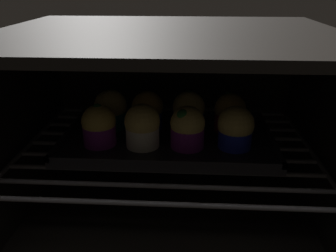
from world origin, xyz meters
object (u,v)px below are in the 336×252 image
(muffin_row1_col2, at_px, (189,112))
(muffin_row0_col2, at_px, (187,128))
(muffin_row1_col3, at_px, (230,113))
(muffin_row0_col0, at_px, (99,126))
(muffin_row0_col1, at_px, (142,127))
(muffin_row0_col3, at_px, (236,128))
(muffin_row1_col1, at_px, (148,111))
(baking_tray, at_px, (168,139))
(muffin_row1_col0, at_px, (111,110))

(muffin_row1_col2, bearing_deg, muffin_row0_col2, -91.15)
(muffin_row1_col3, bearing_deg, muffin_row0_col0, -161.73)
(muffin_row0_col1, distance_m, muffin_row1_col3, 0.18)
(muffin_row0_col3, height_order, muffin_row1_col1, same)
(muffin_row0_col3, height_order, muffin_row1_col3, same)
(muffin_row0_col3, bearing_deg, muffin_row1_col1, 154.27)
(muffin_row0_col0, relative_size, muffin_row1_col1, 1.02)
(muffin_row0_col1, distance_m, muffin_row0_col3, 0.17)
(baking_tray, height_order, muffin_row0_col1, muffin_row0_col1)
(muffin_row0_col3, relative_size, muffin_row1_col2, 0.96)
(muffin_row0_col0, bearing_deg, muffin_row0_col1, -2.22)
(muffin_row0_col1, relative_size, muffin_row1_col3, 1.03)
(muffin_row0_col3, xyz_separation_m, muffin_row1_col3, (-0.00, 0.08, -0.00))
(muffin_row0_col3, bearing_deg, muffin_row0_col1, -178.10)
(muffin_row1_col1, height_order, muffin_row1_col3, same)
(muffin_row0_col1, height_order, muffin_row0_col2, muffin_row0_col1)
(muffin_row1_col0, xyz_separation_m, muffin_row1_col2, (0.16, -0.00, -0.00))
(baking_tray, xyz_separation_m, muffin_row1_col3, (0.12, 0.04, 0.04))
(muffin_row1_col2, bearing_deg, muffin_row0_col3, -41.71)
(muffin_row0_col0, bearing_deg, muffin_row0_col2, -0.93)
(baking_tray, xyz_separation_m, muffin_row1_col1, (-0.04, 0.04, 0.04))
(muffin_row0_col1, bearing_deg, muffin_row1_col1, 90.42)
(muffin_row1_col1, bearing_deg, muffin_row0_col0, -133.67)
(baking_tray, relative_size, muffin_row1_col0, 5.01)
(muffin_row0_col0, relative_size, muffin_row1_col2, 0.97)
(muffin_row0_col2, xyz_separation_m, muffin_row1_col3, (0.08, 0.08, -0.00))
(muffin_row1_col2, relative_size, muffin_row1_col3, 1.04)
(muffin_row0_col1, bearing_deg, muffin_row0_col3, 1.90)
(muffin_row0_col3, relative_size, muffin_row1_col3, 1.00)
(muffin_row1_col1, bearing_deg, muffin_row1_col0, -178.18)
(muffin_row0_col1, height_order, muffin_row0_col3, muffin_row0_col1)
(muffin_row0_col1, distance_m, muffin_row1_col0, 0.11)
(muffin_row0_col1, xyz_separation_m, muffin_row1_col3, (0.16, 0.08, -0.00))
(baking_tray, relative_size, muffin_row1_col3, 5.12)
(baking_tray, bearing_deg, muffin_row0_col3, -16.68)
(muffin_row0_col0, bearing_deg, muffin_row1_col1, 46.33)
(muffin_row1_col3, bearing_deg, muffin_row0_col1, -152.99)
(muffin_row0_col1, xyz_separation_m, muffin_row0_col3, (0.17, 0.01, -0.00))
(baking_tray, height_order, muffin_row1_col2, muffin_row1_col2)
(muffin_row0_col0, relative_size, muffin_row0_col2, 1.02)
(muffin_row1_col3, bearing_deg, muffin_row1_col2, -177.85)
(baking_tray, height_order, muffin_row1_col1, muffin_row1_col1)
(muffin_row0_col3, height_order, muffin_row1_col2, muffin_row1_col2)
(muffin_row0_col3, height_order, muffin_row1_col0, muffin_row1_col0)
(muffin_row0_col0, distance_m, muffin_row0_col3, 0.25)
(muffin_row0_col3, relative_size, muffin_row1_col0, 0.98)
(muffin_row1_col1, bearing_deg, baking_tray, -44.71)
(muffin_row0_col2, distance_m, muffin_row0_col3, 0.09)
(muffin_row1_col0, relative_size, muffin_row1_col2, 0.98)
(muffin_row0_col1, height_order, muffin_row1_col1, muffin_row0_col1)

